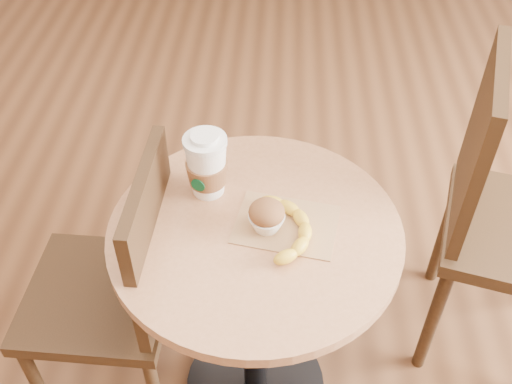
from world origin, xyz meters
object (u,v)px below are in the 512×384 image
muffin (267,216)px  chair_left (119,286)px  chair_right (505,214)px  coffee_cup (207,167)px  banana (288,229)px  cafe_table (255,284)px

muffin → chair_left: bearing=179.6°
chair_right → coffee_cup: chair_right is taller
banana → cafe_table: bearing=161.2°
chair_right → banana: 0.72m
banana → coffee_cup: bearing=138.3°
cafe_table → banana: 0.25m
chair_left → muffin: chair_left is taller
coffee_cup → muffin: coffee_cup is taller
chair_right → coffee_cup: size_ratio=5.77×
chair_left → chair_right: size_ratio=0.88×
chair_right → muffin: 0.76m
coffee_cup → muffin: size_ratio=2.03×
muffin → chair_right: bearing=21.2°
chair_left → muffin: size_ratio=10.31×
cafe_table → coffee_cup: (-0.12, 0.12, 0.29)m
chair_right → muffin: size_ratio=11.70×
cafe_table → chair_right: (0.70, 0.26, 0.03)m
chair_left → muffin: 0.49m
chair_left → chair_right: chair_right is taller
cafe_table → muffin: muffin is taller
muffin → banana: size_ratio=0.37×
banana → chair_left: bearing=170.5°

